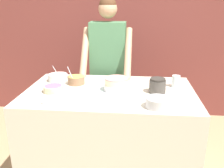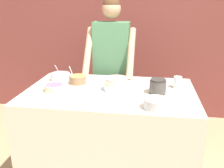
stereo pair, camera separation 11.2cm
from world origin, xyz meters
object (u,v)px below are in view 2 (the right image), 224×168
Objects in this scene: frosting_bowl_pink at (60,76)px; drinking_glass at (177,82)px; stoneware_jar at (158,87)px; frosting_bowl_purple at (54,87)px; frosting_bowl_yellow at (78,79)px; cake at (117,86)px; person_baker at (111,58)px; ceramic_plate at (53,99)px; frosting_bowl_white at (156,103)px.

frosting_bowl_pink is 1.74× the size of drinking_glass.
frosting_bowl_pink is at bearing 165.94° from stoneware_jar.
frosting_bowl_yellow reaches higher than frosting_bowl_purple.
cake is at bearing -161.12° from drinking_glass.
person_baker is at bearing 65.00° from frosting_bowl_yellow.
drinking_glass is (0.55, 0.19, -0.00)m from cake.
cake is at bearing -22.56° from frosting_bowl_pink.
frosting_bowl_yellow is 0.85× the size of ceramic_plate.
stoneware_jar is (0.86, 0.28, 0.06)m from ceramic_plate.
ceramic_plate is (0.07, -0.21, -0.03)m from frosting_bowl_purple.
frosting_bowl_purple is 0.86× the size of ceramic_plate.
frosting_bowl_purple is 0.23m from ceramic_plate.
stoneware_jar is (0.78, -0.17, 0.02)m from frosting_bowl_yellow.
frosting_bowl_pink is (-0.46, -0.47, -0.10)m from person_baker.
frosting_bowl_white is 1.26× the size of stoneware_jar.
cake is 0.36m from stoneware_jar.
drinking_glass is (0.21, 0.51, 0.01)m from frosting_bowl_white.
drinking_glass is (1.17, -0.07, 0.02)m from frosting_bowl_pink.
ceramic_plate is (0.13, -0.53, -0.03)m from frosting_bowl_pink.
frosting_bowl_white is 1.13m from frosting_bowl_pink.
frosting_bowl_pink is at bearing 99.92° from frosting_bowl_purple.
person_baker is 9.55× the size of frosting_bowl_purple.
frosting_bowl_white is 0.55m from drinking_glass.
drinking_glass reaches higher than frosting_bowl_white.
person_baker is at bearing 62.53° from frosting_bowl_purple.
drinking_glass is 0.76× the size of stoneware_jar.
drinking_glass is at bearing -3.40° from frosting_bowl_pink.
frosting_bowl_white is at bearing -112.13° from drinking_glass.
frosting_bowl_white is (0.91, -0.27, 0.01)m from frosting_bowl_purple.
frosting_bowl_purple is 0.32m from frosting_bowl_pink.
person_baker is 11.91× the size of stoneware_jar.
person_baker reaches higher than drinking_glass.
frosting_bowl_yellow is 0.94× the size of frosting_bowl_pink.
person_baker reaches higher than stoneware_jar.
drinking_glass is at bearing 12.29° from frosting_bowl_purple.
person_baker is 15.60× the size of drinking_glass.
frosting_bowl_purple is 0.28m from frosting_bowl_yellow.
ceramic_plate is (-1.05, -0.46, -0.05)m from drinking_glass.
frosting_bowl_white is at bearing -30.92° from frosting_bowl_pink.
ceramic_plate is at bearing -151.59° from cake.
ceramic_plate is at bearing -100.19° from frosting_bowl_yellow.
frosting_bowl_purple reaches higher than ceramic_plate.
frosting_bowl_yellow is at bearing -20.10° from frosting_bowl_pink.
ceramic_plate is at bearing -108.61° from person_baker.
frosting_bowl_white is at bearing -33.54° from frosting_bowl_yellow.
stoneware_jar is at bearing 1.76° from cake.
person_baker is 0.89m from frosting_bowl_purple.
frosting_bowl_yellow reaches higher than cake.
frosting_bowl_yellow is (-0.76, 0.50, -0.00)m from frosting_bowl_white.
cake is at bearing -23.76° from frosting_bowl_yellow.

